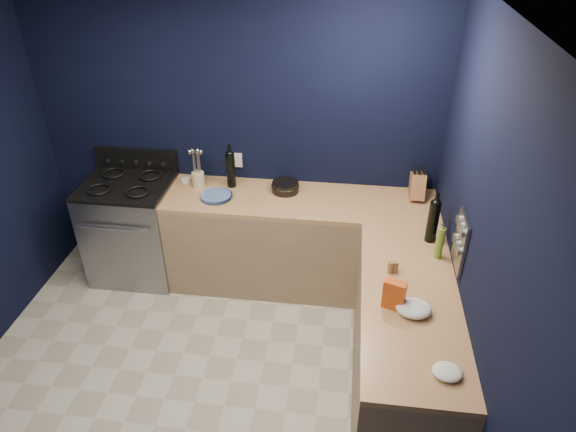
% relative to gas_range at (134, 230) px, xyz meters
% --- Properties ---
extents(floor, '(3.50, 3.50, 0.02)m').
position_rel_gas_range_xyz_m(floor, '(0.93, -1.42, -0.47)').
color(floor, '#AEA899').
rests_on(floor, ground).
extents(ceiling, '(3.50, 3.50, 0.02)m').
position_rel_gas_range_xyz_m(ceiling, '(0.93, -1.42, 2.15)').
color(ceiling, silver).
rests_on(ceiling, ground).
extents(wall_back, '(3.50, 0.02, 2.60)m').
position_rel_gas_range_xyz_m(wall_back, '(0.93, 0.34, 0.84)').
color(wall_back, black).
rests_on(wall_back, ground).
extents(wall_right, '(0.02, 3.50, 2.60)m').
position_rel_gas_range_xyz_m(wall_right, '(2.69, -1.42, 0.84)').
color(wall_right, black).
rests_on(wall_right, ground).
extents(cab_back, '(2.30, 0.63, 0.86)m').
position_rel_gas_range_xyz_m(cab_back, '(1.53, 0.02, -0.03)').
color(cab_back, '#93775A').
rests_on(cab_back, floor).
extents(top_back, '(2.30, 0.63, 0.04)m').
position_rel_gas_range_xyz_m(top_back, '(1.53, 0.02, 0.42)').
color(top_back, brown).
rests_on(top_back, cab_back).
extents(cab_right, '(0.63, 1.67, 0.86)m').
position_rel_gas_range_xyz_m(cab_right, '(2.37, -1.13, -0.03)').
color(cab_right, '#93775A').
rests_on(cab_right, floor).
extents(top_right, '(0.63, 1.67, 0.04)m').
position_rel_gas_range_xyz_m(top_right, '(2.37, -1.13, 0.42)').
color(top_right, brown).
rests_on(top_right, cab_right).
extents(gas_range, '(0.76, 0.66, 0.92)m').
position_rel_gas_range_xyz_m(gas_range, '(0.00, 0.00, 0.00)').
color(gas_range, gray).
rests_on(gas_range, floor).
extents(oven_door, '(0.59, 0.02, 0.42)m').
position_rel_gas_range_xyz_m(oven_door, '(0.00, -0.32, -0.01)').
color(oven_door, black).
rests_on(oven_door, gas_range).
extents(cooktop, '(0.76, 0.66, 0.03)m').
position_rel_gas_range_xyz_m(cooktop, '(0.00, 0.00, 0.48)').
color(cooktop, black).
rests_on(cooktop, gas_range).
extents(backguard, '(0.76, 0.06, 0.20)m').
position_rel_gas_range_xyz_m(backguard, '(0.00, 0.30, 0.58)').
color(backguard, black).
rests_on(backguard, gas_range).
extents(spice_panel, '(0.02, 0.28, 0.38)m').
position_rel_gas_range_xyz_m(spice_panel, '(2.67, -0.87, 0.72)').
color(spice_panel, gray).
rests_on(spice_panel, wall_right).
extents(wall_outlet, '(0.09, 0.02, 0.13)m').
position_rel_gas_range_xyz_m(wall_outlet, '(0.93, 0.32, 0.62)').
color(wall_outlet, white).
rests_on(wall_outlet, wall_back).
extents(plate_stack, '(0.28, 0.28, 0.03)m').
position_rel_gas_range_xyz_m(plate_stack, '(0.82, -0.06, 0.46)').
color(plate_stack, '#3B6392').
rests_on(plate_stack, top_back).
extents(ramekin, '(0.09, 0.09, 0.03)m').
position_rel_gas_range_xyz_m(ramekin, '(0.48, 0.19, 0.46)').
color(ramekin, white).
rests_on(ramekin, top_back).
extents(utensil_crock, '(0.12, 0.12, 0.14)m').
position_rel_gas_range_xyz_m(utensil_crock, '(0.62, 0.13, 0.51)').
color(utensil_crock, beige).
rests_on(utensil_crock, top_back).
extents(wine_bottle_back, '(0.10, 0.10, 0.32)m').
position_rel_gas_range_xyz_m(wine_bottle_back, '(0.91, 0.16, 0.60)').
color(wine_bottle_back, black).
rests_on(wine_bottle_back, top_back).
extents(lemon_basket, '(0.27, 0.27, 0.09)m').
position_rel_gas_range_xyz_m(lemon_basket, '(1.39, 0.13, 0.48)').
color(lemon_basket, black).
rests_on(lemon_basket, top_back).
extents(knife_block, '(0.12, 0.25, 0.27)m').
position_rel_gas_range_xyz_m(knife_block, '(2.50, 0.17, 0.55)').
color(knife_block, brown).
rests_on(knife_block, top_back).
extents(wine_bottle_right, '(0.08, 0.08, 0.33)m').
position_rel_gas_range_xyz_m(wine_bottle_right, '(2.55, -0.47, 0.60)').
color(wine_bottle_right, black).
rests_on(wine_bottle_right, top_right).
extents(oil_bottle, '(0.06, 0.06, 0.24)m').
position_rel_gas_range_xyz_m(oil_bottle, '(2.58, -0.67, 0.56)').
color(oil_bottle, olive).
rests_on(oil_bottle, top_right).
extents(spice_jar_near, '(0.04, 0.04, 0.09)m').
position_rel_gas_range_xyz_m(spice_jar_near, '(2.24, -0.89, 0.49)').
color(spice_jar_near, olive).
rests_on(spice_jar_near, top_right).
extents(spice_jar_far, '(0.05, 0.05, 0.09)m').
position_rel_gas_range_xyz_m(spice_jar_far, '(2.27, -0.88, 0.48)').
color(spice_jar_far, olive).
rests_on(spice_jar_far, top_right).
extents(crouton_bag, '(0.15, 0.10, 0.20)m').
position_rel_gas_range_xyz_m(crouton_bag, '(2.24, -1.24, 0.54)').
color(crouton_bag, '#B7100B').
rests_on(crouton_bag, top_right).
extents(towel_front, '(0.26, 0.23, 0.08)m').
position_rel_gas_range_xyz_m(towel_front, '(2.37, -1.27, 0.48)').
color(towel_front, white).
rests_on(towel_front, top_right).
extents(towel_end, '(0.20, 0.18, 0.05)m').
position_rel_gas_range_xyz_m(towel_end, '(2.51, -1.74, 0.46)').
color(towel_end, white).
rests_on(towel_end, top_right).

